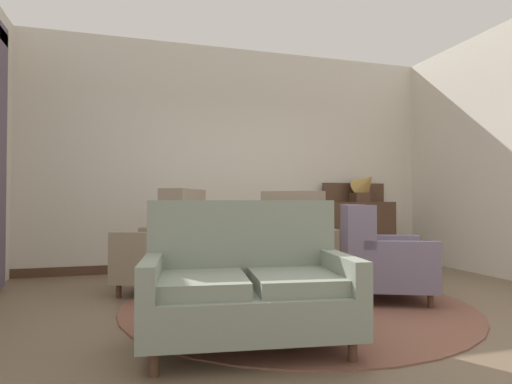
% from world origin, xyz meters
% --- Properties ---
extents(ground, '(8.55, 8.55, 0.00)m').
position_xyz_m(ground, '(0.00, 0.00, 0.00)').
color(ground, brown).
extents(wall_back, '(6.27, 0.08, 3.27)m').
position_xyz_m(wall_back, '(0.00, 2.60, 1.63)').
color(wall_back, silver).
rests_on(wall_back, ground).
extents(wall_right, '(0.08, 3.65, 3.27)m').
position_xyz_m(wall_right, '(3.05, 0.78, 1.63)').
color(wall_right, silver).
rests_on(wall_right, ground).
extents(baseboard_back, '(6.11, 0.03, 0.12)m').
position_xyz_m(baseboard_back, '(0.00, 2.55, 0.06)').
color(baseboard_back, '#4C3323').
rests_on(baseboard_back, ground).
extents(area_rug, '(3.28, 3.28, 0.01)m').
position_xyz_m(area_rug, '(0.00, 0.30, 0.01)').
color(area_rug, brown).
rests_on(area_rug, ground).
extents(coffee_table, '(0.80, 0.80, 0.51)m').
position_xyz_m(coffee_table, '(-0.23, 0.40, 0.41)').
color(coffee_table, '#4C3323').
rests_on(coffee_table, ground).
extents(porcelain_vase, '(0.19, 0.19, 0.29)m').
position_xyz_m(porcelain_vase, '(-0.23, 0.41, 0.64)').
color(porcelain_vase, beige).
rests_on(porcelain_vase, coffee_table).
extents(settee, '(1.47, 0.98, 0.99)m').
position_xyz_m(settee, '(-0.76, -0.73, 0.41)').
color(settee, gray).
rests_on(settee, ground).
extents(armchair_near_sideboard, '(1.10, 1.10, 1.11)m').
position_xyz_m(armchair_near_sideboard, '(0.44, 1.30, 0.46)').
color(armchair_near_sideboard, gray).
rests_on(armchair_near_sideboard, ground).
extents(armchair_back_corner, '(1.07, 1.05, 0.95)m').
position_xyz_m(armchair_back_corner, '(0.85, 0.22, 0.41)').
color(armchair_back_corner, slate).
rests_on(armchair_back_corner, ground).
extents(armchair_beside_settee, '(1.05, 1.05, 1.12)m').
position_xyz_m(armchair_beside_settee, '(-1.15, 1.14, 0.47)').
color(armchair_beside_settee, gray).
rests_on(armchair_beside_settee, ground).
extents(sideboard, '(1.07, 0.37, 1.27)m').
position_xyz_m(sideboard, '(1.86, 2.31, 0.56)').
color(sideboard, '#4C3323').
rests_on(sideboard, ground).
extents(gramophone, '(0.45, 0.53, 0.53)m').
position_xyz_m(gramophone, '(1.91, 2.22, 1.23)').
color(gramophone, '#4C3323').
rests_on(gramophone, sideboard).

